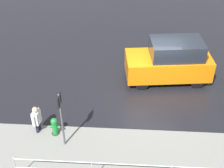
{
  "coord_description": "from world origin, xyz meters",
  "views": [
    {
      "loc": [
        1.18,
        11.43,
        8.79
      ],
      "look_at": [
        1.83,
        0.82,
        0.9
      ],
      "focal_mm": 50.0,
      "sensor_mm": 36.0,
      "label": 1
    }
  ],
  "objects_px": {
    "moving_hatchback": "(170,61)",
    "pedestrian": "(37,118)",
    "sign_post": "(61,113)",
    "fire_hydrant": "(55,127)"
  },
  "relations": [
    {
      "from": "moving_hatchback",
      "to": "pedestrian",
      "type": "relative_size",
      "value": 3.34
    },
    {
      "from": "fire_hydrant",
      "to": "sign_post",
      "type": "xyz_separation_m",
      "value": [
        -0.46,
        0.52,
        1.18
      ]
    },
    {
      "from": "fire_hydrant",
      "to": "sign_post",
      "type": "relative_size",
      "value": 0.33
    },
    {
      "from": "fire_hydrant",
      "to": "sign_post",
      "type": "bearing_deg",
      "value": 131.08
    },
    {
      "from": "moving_hatchback",
      "to": "pedestrian",
      "type": "xyz_separation_m",
      "value": [
        5.34,
        3.85,
        -0.34
      ]
    },
    {
      "from": "sign_post",
      "to": "fire_hydrant",
      "type": "bearing_deg",
      "value": -48.92
    },
    {
      "from": "moving_hatchback",
      "to": "pedestrian",
      "type": "bearing_deg",
      "value": 35.76
    },
    {
      "from": "fire_hydrant",
      "to": "moving_hatchback",
      "type": "bearing_deg",
      "value": -139.54
    },
    {
      "from": "pedestrian",
      "to": "sign_post",
      "type": "bearing_deg",
      "value": 150.77
    },
    {
      "from": "pedestrian",
      "to": "fire_hydrant",
      "type": "bearing_deg",
      "value": 170.22
    }
  ]
}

